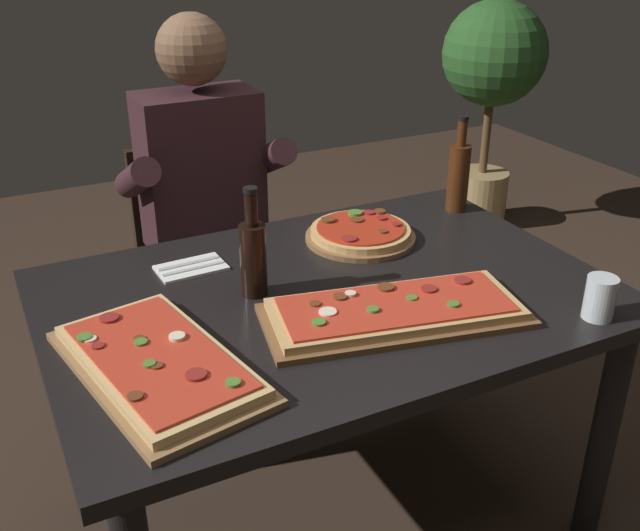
{
  "coord_description": "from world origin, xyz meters",
  "views": [
    {
      "loc": [
        -0.75,
        -1.45,
        1.61
      ],
      "look_at": [
        0.0,
        0.05,
        0.79
      ],
      "focal_mm": 41.18,
      "sensor_mm": 36.0,
      "label": 1
    }
  ],
  "objects_px": {
    "dining_table": "(329,324)",
    "tumbler_near_camera": "(600,298)",
    "potted_plant_corner": "(492,76)",
    "pizza_rectangular_left": "(158,363)",
    "wine_bottle_dark": "(458,175)",
    "oil_bottle_amber": "(253,255)",
    "pizza_round_far": "(360,233)",
    "diner_chair": "(201,257)",
    "seated_diner": "(207,201)",
    "pizza_rectangular_front": "(395,312)"
  },
  "relations": [
    {
      "from": "dining_table",
      "to": "tumbler_near_camera",
      "type": "bearing_deg",
      "value": -38.44
    },
    {
      "from": "dining_table",
      "to": "tumbler_near_camera",
      "type": "distance_m",
      "value": 0.66
    },
    {
      "from": "potted_plant_corner",
      "to": "pizza_rectangular_left",
      "type": "bearing_deg",
      "value": -142.37
    },
    {
      "from": "wine_bottle_dark",
      "to": "oil_bottle_amber",
      "type": "xyz_separation_m",
      "value": [
        -0.79,
        -0.24,
        -0.01
      ]
    },
    {
      "from": "pizza_round_far",
      "to": "oil_bottle_amber",
      "type": "xyz_separation_m",
      "value": [
        -0.4,
        -0.17,
        0.09
      ]
    },
    {
      "from": "wine_bottle_dark",
      "to": "tumbler_near_camera",
      "type": "relative_size",
      "value": 2.89
    },
    {
      "from": "oil_bottle_amber",
      "to": "wine_bottle_dark",
      "type": "bearing_deg",
      "value": 16.7
    },
    {
      "from": "potted_plant_corner",
      "to": "tumbler_near_camera",
      "type": "bearing_deg",
      "value": -122.52
    },
    {
      "from": "dining_table",
      "to": "diner_chair",
      "type": "xyz_separation_m",
      "value": [
        -0.07,
        0.86,
        -0.16
      ]
    },
    {
      "from": "wine_bottle_dark",
      "to": "oil_bottle_amber",
      "type": "relative_size",
      "value": 1.08
    },
    {
      "from": "wine_bottle_dark",
      "to": "oil_bottle_amber",
      "type": "bearing_deg",
      "value": -163.3
    },
    {
      "from": "oil_bottle_amber",
      "to": "potted_plant_corner",
      "type": "height_order",
      "value": "potted_plant_corner"
    },
    {
      "from": "tumbler_near_camera",
      "to": "seated_diner",
      "type": "relative_size",
      "value": 0.08
    },
    {
      "from": "pizza_rectangular_left",
      "to": "potted_plant_corner",
      "type": "xyz_separation_m",
      "value": [
        2.25,
        1.73,
        0.06
      ]
    },
    {
      "from": "dining_table",
      "to": "pizza_rectangular_front",
      "type": "xyz_separation_m",
      "value": [
        0.07,
        -0.19,
        0.12
      ]
    },
    {
      "from": "pizza_rectangular_left",
      "to": "pizza_round_far",
      "type": "xyz_separation_m",
      "value": [
        0.71,
        0.39,
        0.0
      ]
    },
    {
      "from": "dining_table",
      "to": "seated_diner",
      "type": "relative_size",
      "value": 1.05
    },
    {
      "from": "pizza_rectangular_front",
      "to": "pizza_rectangular_left",
      "type": "relative_size",
      "value": 1.15
    },
    {
      "from": "oil_bottle_amber",
      "to": "diner_chair",
      "type": "bearing_deg",
      "value": 82.72
    },
    {
      "from": "pizza_rectangular_left",
      "to": "tumbler_near_camera",
      "type": "distance_m",
      "value": 1.02
    },
    {
      "from": "tumbler_near_camera",
      "to": "seated_diner",
      "type": "distance_m",
      "value": 1.27
    },
    {
      "from": "tumbler_near_camera",
      "to": "diner_chair",
      "type": "xyz_separation_m",
      "value": [
        -0.58,
        1.26,
        -0.31
      ]
    },
    {
      "from": "pizza_rectangular_left",
      "to": "potted_plant_corner",
      "type": "relative_size",
      "value": 0.48
    },
    {
      "from": "pizza_rectangular_front",
      "to": "oil_bottle_amber",
      "type": "relative_size",
      "value": 2.34
    },
    {
      "from": "pizza_round_far",
      "to": "tumbler_near_camera",
      "type": "height_order",
      "value": "tumbler_near_camera"
    },
    {
      "from": "pizza_round_far",
      "to": "tumbler_near_camera",
      "type": "relative_size",
      "value": 3.05
    },
    {
      "from": "diner_chair",
      "to": "seated_diner",
      "type": "bearing_deg",
      "value": -90.0
    },
    {
      "from": "pizza_rectangular_front",
      "to": "potted_plant_corner",
      "type": "bearing_deg",
      "value": 46.3
    },
    {
      "from": "pizza_rectangular_front",
      "to": "diner_chair",
      "type": "relative_size",
      "value": 0.76
    },
    {
      "from": "oil_bottle_amber",
      "to": "pizza_rectangular_front",
      "type": "bearing_deg",
      "value": -47.09
    },
    {
      "from": "pizza_rectangular_left",
      "to": "oil_bottle_amber",
      "type": "xyz_separation_m",
      "value": [
        0.31,
        0.23,
        0.09
      ]
    },
    {
      "from": "pizza_round_far",
      "to": "tumbler_near_camera",
      "type": "xyz_separation_m",
      "value": [
        0.28,
        -0.64,
        0.03
      ]
    },
    {
      "from": "oil_bottle_amber",
      "to": "diner_chair",
      "type": "relative_size",
      "value": 0.32
    },
    {
      "from": "pizza_rectangular_front",
      "to": "pizza_rectangular_left",
      "type": "distance_m",
      "value": 0.56
    },
    {
      "from": "pizza_round_far",
      "to": "wine_bottle_dark",
      "type": "xyz_separation_m",
      "value": [
        0.39,
        0.07,
        0.1
      ]
    },
    {
      "from": "wine_bottle_dark",
      "to": "potted_plant_corner",
      "type": "distance_m",
      "value": 1.71
    },
    {
      "from": "diner_chair",
      "to": "wine_bottle_dark",
      "type": "bearing_deg",
      "value": -38.59
    },
    {
      "from": "pizza_rectangular_front",
      "to": "potted_plant_corner",
      "type": "xyz_separation_m",
      "value": [
        1.69,
        1.77,
        0.06
      ]
    },
    {
      "from": "pizza_rectangular_front",
      "to": "tumbler_near_camera",
      "type": "xyz_separation_m",
      "value": [
        0.43,
        -0.21,
        0.03
      ]
    },
    {
      "from": "oil_bottle_amber",
      "to": "potted_plant_corner",
      "type": "relative_size",
      "value": 0.23
    },
    {
      "from": "diner_chair",
      "to": "potted_plant_corner",
      "type": "height_order",
      "value": "potted_plant_corner"
    },
    {
      "from": "tumbler_near_camera",
      "to": "seated_diner",
      "type": "height_order",
      "value": "seated_diner"
    },
    {
      "from": "pizza_round_far",
      "to": "seated_diner",
      "type": "bearing_deg",
      "value": 121.07
    },
    {
      "from": "tumbler_near_camera",
      "to": "potted_plant_corner",
      "type": "distance_m",
      "value": 2.35
    },
    {
      "from": "pizza_rectangular_front",
      "to": "wine_bottle_dark",
      "type": "xyz_separation_m",
      "value": [
        0.54,
        0.5,
        0.1
      ]
    },
    {
      "from": "oil_bottle_amber",
      "to": "potted_plant_corner",
      "type": "xyz_separation_m",
      "value": [
        1.94,
        1.51,
        -0.03
      ]
    },
    {
      "from": "pizza_rectangular_front",
      "to": "seated_diner",
      "type": "height_order",
      "value": "seated_diner"
    },
    {
      "from": "pizza_rectangular_front",
      "to": "tumbler_near_camera",
      "type": "height_order",
      "value": "tumbler_near_camera"
    },
    {
      "from": "diner_chair",
      "to": "pizza_rectangular_left",
      "type": "bearing_deg",
      "value": -112.0
    },
    {
      "from": "tumbler_near_camera",
      "to": "pizza_round_far",
      "type": "bearing_deg",
      "value": 113.46
    }
  ]
}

